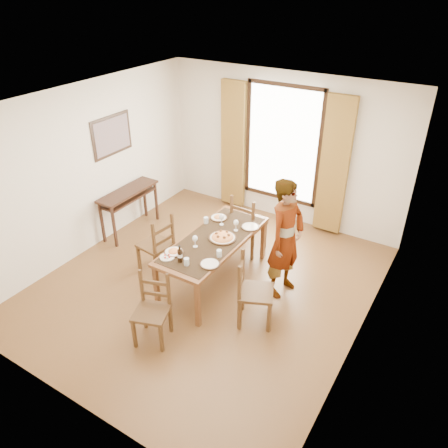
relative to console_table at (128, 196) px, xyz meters
The scene contains 22 objects.
ground 2.22m from the console_table, 16.47° to the right, with size 5.00×5.00×0.00m, color brown.
room_shell 2.25m from the console_table, 13.10° to the right, with size 4.60×5.10×2.74m.
console_table is the anchor object (origin of this frame).
dining_table 2.14m from the console_table, 12.97° to the right, with size 0.80×1.96×0.76m.
chair_west 1.42m from the console_table, 30.93° to the right, with size 0.50×0.50×1.01m.
chair_north 2.17m from the console_table, 13.24° to the left, with size 0.49×0.49×1.06m.
chair_south 2.80m from the console_table, 42.22° to the right, with size 0.52×0.52×0.93m.
chair_east 3.13m from the console_table, 17.38° to the right, with size 0.59×0.59×1.01m.
man 3.06m from the console_table, ahead, with size 0.54×0.71×1.77m, color gray.
plate_sw 2.10m from the console_table, 30.49° to the right, with size 0.27×0.27×0.05m, color silver, non-canonical shape.
plate_se 2.60m from the console_table, 23.64° to the right, with size 0.27×0.27×0.05m, color silver, non-canonical shape.
plate_nw 1.83m from the console_table, ahead, with size 0.27×0.27×0.05m, color silver, non-canonical shape.
plate_ne 2.38m from the console_table, ahead, with size 0.27×0.27×0.05m, color silver, non-canonical shape.
pasta_platter 2.23m from the console_table, 10.66° to the right, with size 0.40×0.40×0.10m, color red, non-canonical shape.
caprese_plate 2.18m from the console_table, 33.79° to the right, with size 0.20×0.20×0.04m, color silver, non-canonical shape.
wine_glass_a 2.13m from the console_table, 21.81° to the right, with size 0.08×0.08×0.18m, color white, non-canonical shape.
wine_glass_b 2.25m from the console_table, ahead, with size 0.08×0.08×0.18m, color white, non-canonical shape.
wine_glass_c 1.97m from the console_table, ahead, with size 0.08×0.08×0.18m, color white, non-canonical shape.
tumbler_a 2.53m from the console_table, 18.88° to the right, with size 0.07×0.07×0.10m, color silver.
tumbler_b 1.75m from the console_table, ahead, with size 0.07×0.07×0.10m, color silver.
tumbler_c 2.45m from the console_table, 29.51° to the right, with size 0.07×0.07×0.10m, color silver.
wine_bottle 2.34m from the console_table, 30.60° to the right, with size 0.07×0.07×0.25m, color black, non-canonical shape.
Camera 1 is at (2.96, -4.32, 4.11)m, focal length 35.00 mm.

